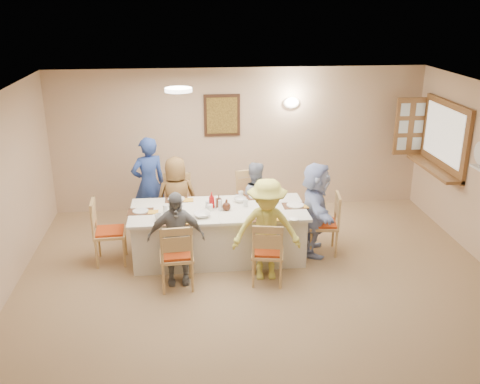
{
  "coord_description": "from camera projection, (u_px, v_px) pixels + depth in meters",
  "views": [
    {
      "loc": [
        -0.91,
        -5.56,
        3.63
      ],
      "look_at": [
        -0.2,
        1.4,
        1.05
      ],
      "focal_mm": 40.0,
      "sensor_mm": 36.0,
      "label": 1
    }
  ],
  "objects": [
    {
      "name": "diner_back_right",
      "position": [
        254.0,
        200.0,
        8.39
      ],
      "size": [
        0.68,
        0.58,
        1.23
      ],
      "primitive_type": "imported",
      "rotation": [
        0.0,
        0.0,
        3.05
      ],
      "color": "#818AA2",
      "rests_on": "ground"
    },
    {
      "name": "plate_fr",
      "position": [
        264.0,
        218.0,
        7.31
      ],
      "size": [
        0.23,
        0.23,
        0.01
      ],
      "primitive_type": "cylinder",
      "color": "white",
      "rests_on": "dining_table"
    },
    {
      "name": "chair_back_right",
      "position": [
        253.0,
        203.0,
        8.54
      ],
      "size": [
        0.57,
        0.57,
        1.01
      ],
      "primitive_type": null,
      "rotation": [
        0.0,
        0.0,
        0.18
      ],
      "color": "#D7B36E",
      "rests_on": "ground"
    },
    {
      "name": "napkin_le",
      "position": [
        153.0,
        212.0,
        7.51
      ],
      "size": [
        0.14,
        0.14,
        0.01
      ],
      "primitive_type": "cube",
      "color": "gold",
      "rests_on": "dining_table"
    },
    {
      "name": "plate_fl",
      "position": [
        176.0,
        221.0,
        7.19
      ],
      "size": [
        0.23,
        0.23,
        0.01
      ],
      "primitive_type": "cylinder",
      "color": "white",
      "rests_on": "dining_table"
    },
    {
      "name": "placemat_fl",
      "position": [
        176.0,
        222.0,
        7.19
      ],
      "size": [
        0.35,
        0.26,
        0.01
      ],
      "primitive_type": "cube",
      "color": "#472B19",
      "rests_on": "dining_table"
    },
    {
      "name": "napkin_fr",
      "position": [
        278.0,
        219.0,
        7.28
      ],
      "size": [
        0.14,
        0.14,
        0.01
      ],
      "primitive_type": "cube",
      "color": "gold",
      "rests_on": "dining_table"
    },
    {
      "name": "condiment_brown",
      "position": [
        219.0,
        201.0,
        7.68
      ],
      "size": [
        0.1,
        0.1,
        0.18
      ],
      "primitive_type": "imported",
      "rotation": [
        0.0,
        0.0,
        0.12
      ],
      "color": "#421F11",
      "rests_on": "dining_table"
    },
    {
      "name": "plate_re",
      "position": [
        295.0,
        205.0,
        7.75
      ],
      "size": [
        0.25,
        0.25,
        0.02
      ],
      "primitive_type": "cylinder",
      "color": "white",
      "rests_on": "dining_table"
    },
    {
      "name": "drinking_glass",
      "position": [
        208.0,
        204.0,
        7.66
      ],
      "size": [
        0.06,
        0.06,
        0.1
      ],
      "primitive_type": "cylinder",
      "color": "silver",
      "rests_on": "dining_table"
    },
    {
      "name": "caregiver",
      "position": [
        149.0,
        184.0,
        8.61
      ],
      "size": [
        0.84,
        0.79,
        1.55
      ],
      "primitive_type": "imported",
      "rotation": [
        0.0,
        0.0,
        3.55
      ],
      "color": "#274190",
      "rests_on": "ground"
    },
    {
      "name": "hatch_sill",
      "position": [
        434.0,
        168.0,
        8.73
      ],
      "size": [
        0.3,
        1.5,
        0.05
      ],
      "primitive_type": "cube",
      "color": "brown",
      "rests_on": "room_walls"
    },
    {
      "name": "dining_table",
      "position": [
        219.0,
        233.0,
        7.78
      ],
      "size": [
        2.51,
        1.06,
        0.76
      ],
      "primitive_type": "cube",
      "color": "beige",
      "rests_on": "ground"
    },
    {
      "name": "wall_picture",
      "position": [
        222.0,
        115.0,
        9.15
      ],
      "size": [
        0.62,
        0.05,
        0.72
      ],
      "color": "black",
      "rests_on": "room_walls"
    },
    {
      "name": "diner_back_left",
      "position": [
        177.0,
        199.0,
        8.25
      ],
      "size": [
        0.82,
        0.68,
        1.34
      ],
      "primitive_type": "imported",
      "rotation": [
        0.0,
        0.0,
        3.34
      ],
      "color": "brown",
      "rests_on": "ground"
    },
    {
      "name": "placemat_br",
      "position": [
        256.0,
        197.0,
        8.09
      ],
      "size": [
        0.36,
        0.27,
        0.01
      ],
      "primitive_type": "cube",
      "color": "#472B19",
      "rests_on": "dining_table"
    },
    {
      "name": "room_walls",
      "position": [
        270.0,
        195.0,
        6.01
      ],
      "size": [
        7.0,
        7.0,
        7.0
      ],
      "color": "tan",
      "rests_on": "ground"
    },
    {
      "name": "placemat_re",
      "position": [
        295.0,
        206.0,
        7.75
      ],
      "size": [
        0.36,
        0.27,
        0.01
      ],
      "primitive_type": "cube",
      "color": "#472B19",
      "rests_on": "dining_table"
    },
    {
      "name": "diner_front_left",
      "position": [
        176.0,
        238.0,
        6.99
      ],
      "size": [
        0.76,
        0.34,
        1.29
      ],
      "primitive_type": "imported",
      "rotation": [
        0.0,
        0.0,
        0.02
      ],
      "color": "gray",
      "rests_on": "ground"
    },
    {
      "name": "bowl_b",
      "position": [
        240.0,
        200.0,
        7.9
      ],
      "size": [
        0.21,
        0.21,
        0.06
      ],
      "primitive_type": "imported",
      "rotation": [
        0.0,
        0.0,
        0.05
      ],
      "color": "white",
      "rests_on": "dining_table"
    },
    {
      "name": "condiment_ketchup",
      "position": [
        212.0,
        200.0,
        7.64
      ],
      "size": [
        0.12,
        0.12,
        0.23
      ],
      "primitive_type": "imported",
      "rotation": [
        0.0,
        0.0,
        -0.19
      ],
      "color": "#AF0F0F",
      "rests_on": "dining_table"
    },
    {
      "name": "ceiling_light",
      "position": [
        178.0,
        90.0,
        6.99
      ],
      "size": [
        0.36,
        0.36,
        0.05
      ],
      "primitive_type": "cylinder",
      "color": "white",
      "rests_on": "room_walls"
    },
    {
      "name": "teacup_b",
      "position": [
        241.0,
        194.0,
        8.13
      ],
      "size": [
        0.1,
        0.1,
        0.07
      ],
      "primitive_type": "imported",
      "rotation": [
        0.0,
        0.0,
        -0.1
      ],
      "color": "white",
      "rests_on": "dining_table"
    },
    {
      "name": "napkin_bl",
      "position": [
        189.0,
        200.0,
        7.95
      ],
      "size": [
        0.15,
        0.15,
        0.01
      ],
      "primitive_type": "cube",
      "color": "gold",
      "rests_on": "dining_table"
    },
    {
      "name": "plate_bl",
      "position": [
        176.0,
        199.0,
        7.98
      ],
      "size": [
        0.25,
        0.25,
        0.02
      ],
      "primitive_type": "cylinder",
      "color": "white",
      "rests_on": "dining_table"
    },
    {
      "name": "wall_sconce",
      "position": [
        292.0,
        103.0,
        9.17
      ],
      "size": [
        0.26,
        0.09,
        0.18
      ],
      "primitive_type": "ellipsoid",
      "color": "white",
      "rests_on": "room_walls"
    },
    {
      "name": "napkin_re",
      "position": [
        308.0,
        206.0,
        7.72
      ],
      "size": [
        0.15,
        0.15,
        0.01
      ],
      "primitive_type": "cube",
      "color": "gold",
      "rests_on": "dining_table"
    },
    {
      "name": "placemat_bl",
      "position": [
        176.0,
        200.0,
        7.98
      ],
      "size": [
        0.34,
        0.25,
        0.01
      ],
      "primitive_type": "cube",
      "color": "#472B19",
      "rests_on": "dining_table"
    },
    {
      "name": "bowl_a",
      "position": [
        202.0,
        215.0,
        7.36
      ],
      "size": [
        0.33,
        0.33,
        0.06
      ],
      "primitive_type": "imported",
      "rotation": [
        0.0,
        0.0,
        0.22
      ],
      "color": "white",
      "rests_on": "dining_table"
    },
    {
      "name": "plate_br",
      "position": [
        256.0,
        196.0,
        8.09
      ],
      "size": [
        0.22,
        0.22,
        0.01
      ],
      "primitive_type": "cylinder",
      "color": "white",
      "rests_on": "dining_table"
    },
    {
      "name": "placemat_fr",
      "position": [
        264.0,
        218.0,
        7.31
      ],
      "size": [
        0.33,
        0.25,
        0.01
      ],
      "primitive_type": "cube",
      "color": "#472B19",
      "rests_on": "dining_table"
    },
    {
      "name": "napkin_br",
      "position": [
        268.0,
        197.0,
        8.06
      ],
      "size": [
        0.15,
        0.15,
        0.01
      ],
      "primitive_type": "cube",
      "color": "gold",
      "rests_on": "dining_table"
    },
    {
      "name": "chair_back_left",
      "position": [
        177.0,
        207.0,
        8.42
      ],
      "size": [
        0.5,
        0.5,
        1.0
      ],
      "primitive_type": null,
      "rotation": [
        0.0,
        0.0,
        -0.04
      ],
      "color": "#D7B36E",
      "rests_on": "ground"
    },
    {
      "name": "chair_left_end",
      "position": [
        110.0,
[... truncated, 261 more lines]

